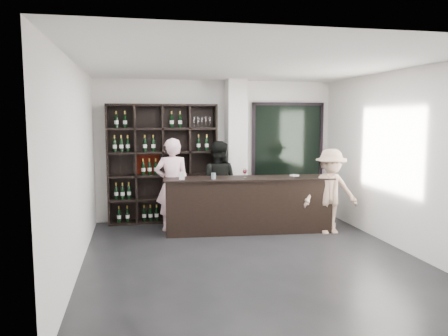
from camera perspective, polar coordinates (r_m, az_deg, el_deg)
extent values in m
cube|color=black|center=(6.86, 3.44, -11.58)|extent=(5.00, 5.50, 0.01)
cube|color=silver|center=(9.02, 1.58, 2.28)|extent=(0.40, 0.40, 2.90)
cube|color=black|center=(9.58, 8.29, 2.17)|extent=(1.60, 0.08, 2.10)
cube|color=black|center=(9.58, 8.29, 2.17)|extent=(1.48, 0.02, 1.98)
cube|color=black|center=(8.18, 3.19, -4.91)|extent=(3.05, 0.57, 1.00)
cube|color=black|center=(8.09, 3.21, -1.34)|extent=(3.13, 0.65, 0.03)
imported|color=#F7C3CE|center=(8.26, -6.78, -2.18)|extent=(0.65, 0.44, 1.75)
imported|color=black|center=(8.70, -0.86, -1.95)|extent=(1.00, 0.91, 1.67)
imported|color=tan|center=(8.24, 13.74, -3.00)|extent=(1.07, 0.68, 1.57)
cylinder|color=silver|center=(7.85, -1.39, -1.06)|extent=(0.10, 0.10, 0.11)
cube|color=white|center=(8.37, 9.18, -0.97)|extent=(0.16, 0.16, 0.02)
cube|color=white|center=(7.83, -5.54, -1.01)|extent=(0.10, 0.07, 0.14)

